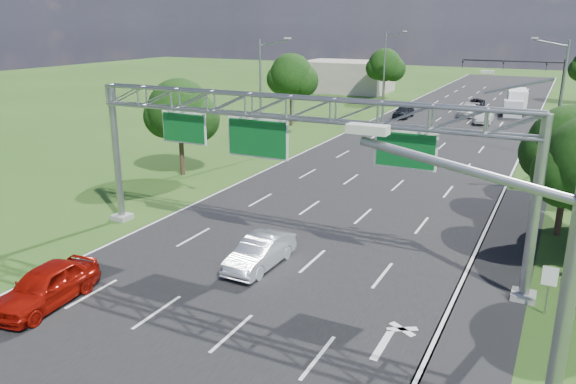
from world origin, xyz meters
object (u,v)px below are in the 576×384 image
Objects in this scene: silver_sedan at (260,252)px; regulatory_sign at (549,281)px; box_truck at (516,102)px; sign_gantry at (291,120)px; traffic_signal at (532,74)px; red_coupe at (46,286)px.

regulatory_sign is at bearing 6.41° from silver_sedan.
box_truck reaches higher than regulatory_sign.
sign_gantry reaches higher than traffic_signal.
traffic_signal is at bearing 95.20° from regulatory_sign.
silver_sedan is at bearing 44.51° from red_coupe.
red_coupe is at bearing -128.93° from silver_sedan.
regulatory_sign is at bearing -84.80° from traffic_signal.
traffic_signal is (-4.92, 54.02, 3.66)m from regulatory_sign.
sign_gantry is 53.51m from traffic_signal.
red_coupe is 0.62× the size of box_truck.
sign_gantry reaches higher than box_truck.
regulatory_sign is 0.42× the size of red_coupe.
traffic_signal is at bearing -29.13° from box_truck.
silver_sedan is 0.57× the size of box_truck.
silver_sedan is 56.15m from box_truck.
traffic_signal is 2.64× the size of silver_sedan.
box_truck reaches higher than red_coupe.
traffic_signal is (7.15, 53.00, -1.72)m from sign_gantry.
traffic_signal reaches higher than silver_sedan.
red_coupe is (-13.85, -62.51, -4.31)m from traffic_signal.
red_coupe is at bearing -102.49° from traffic_signal.
box_truck is at bearing 158.42° from traffic_signal.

